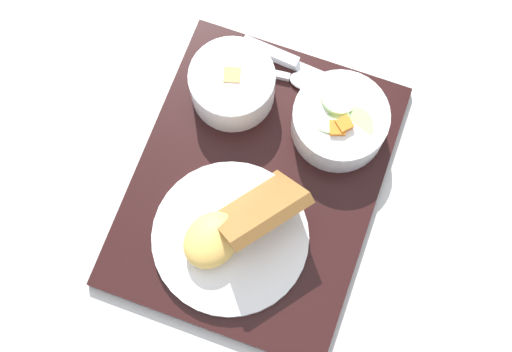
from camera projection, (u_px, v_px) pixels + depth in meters
name	position (u px, v px, depth m)	size (l,w,h in m)	color
ground_plane	(256.00, 185.00, 0.94)	(4.00, 4.00, 0.00)	silver
serving_tray	(256.00, 184.00, 0.93)	(0.41, 0.33, 0.01)	black
bowl_salad	(340.00, 121.00, 0.92)	(0.12, 0.12, 0.06)	white
bowl_soup	(232.00, 83.00, 0.93)	(0.11, 0.11, 0.06)	white
plate_main	(233.00, 233.00, 0.89)	(0.21, 0.20, 0.10)	white
knife	(282.00, 58.00, 0.97)	(0.02, 0.18, 0.01)	silver
spoon	(286.00, 77.00, 0.96)	(0.04, 0.15, 0.01)	silver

